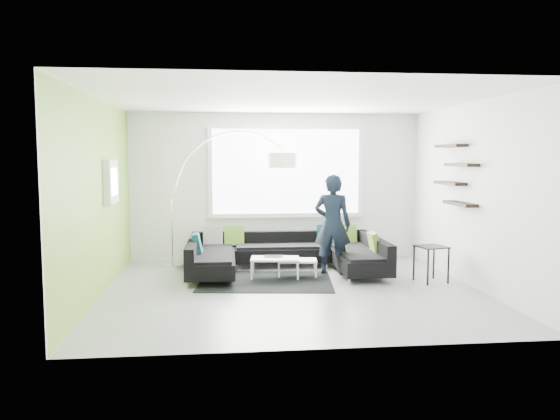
% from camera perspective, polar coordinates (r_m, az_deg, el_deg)
% --- Properties ---
extents(ground, '(5.50, 5.50, 0.00)m').
position_cam_1_polar(ground, '(8.17, 1.31, -8.40)').
color(ground, gray).
rests_on(ground, ground).
extents(room_shell, '(5.54, 5.04, 2.82)m').
position_cam_1_polar(room_shell, '(8.14, 1.42, 4.42)').
color(room_shell, silver).
rests_on(room_shell, ground).
extents(sectional_sofa, '(3.28, 2.06, 0.70)m').
position_cam_1_polar(sectional_sofa, '(9.29, 0.56, -4.74)').
color(sectional_sofa, black).
rests_on(sectional_sofa, ground).
extents(rug, '(2.24, 1.74, 0.01)m').
position_cam_1_polar(rug, '(8.72, -1.49, -7.46)').
color(rug, black).
rests_on(rug, ground).
extents(coffee_table, '(1.07, 0.70, 0.33)m').
position_cam_1_polar(coffee_table, '(9.03, 0.65, -5.97)').
color(coffee_table, white).
rests_on(coffee_table, ground).
extents(arc_lamp, '(2.42, 1.28, 2.44)m').
position_cam_1_polar(arc_lamp, '(9.93, -11.32, 1.12)').
color(arc_lamp, white).
rests_on(arc_lamp, ground).
extents(side_table, '(0.51, 0.51, 0.58)m').
position_cam_1_polar(side_table, '(8.97, 15.49, -5.46)').
color(side_table, black).
rests_on(side_table, ground).
extents(person, '(0.86, 0.78, 1.69)m').
position_cam_1_polar(person, '(9.19, 5.50, -1.52)').
color(person, black).
rests_on(person, ground).
extents(laptop, '(0.37, 0.29, 0.02)m').
position_cam_1_polar(laptop, '(8.98, -0.75, -4.89)').
color(laptop, black).
rests_on(laptop, coffee_table).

